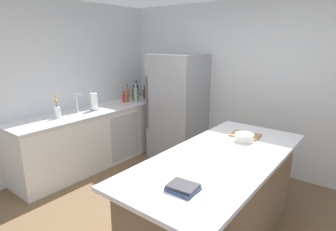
# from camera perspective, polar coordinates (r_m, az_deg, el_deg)

# --- Properties ---
(wall_rear) EXTENTS (6.00, 0.10, 2.60)m
(wall_rear) POSITION_cam_1_polar(r_m,az_deg,el_deg) (4.48, 17.85, 5.55)
(wall_rear) COLOR silver
(wall_rear) RESTS_ON ground_plane
(wall_left) EXTENTS (0.10, 6.00, 2.60)m
(wall_left) POSITION_cam_1_polar(r_m,az_deg,el_deg) (4.46, -26.00, 4.70)
(wall_left) COLOR silver
(wall_left) RESTS_ON ground_plane
(counter_run_left) EXTENTS (0.68, 2.71, 0.92)m
(counter_run_left) POSITION_cam_1_polar(r_m,az_deg,el_deg) (4.73, -14.53, -4.23)
(counter_run_left) COLOR silver
(counter_run_left) RESTS_ON ground_plane
(kitchen_island) EXTENTS (0.99, 2.27, 0.92)m
(kitchen_island) POSITION_cam_1_polar(r_m,az_deg,el_deg) (2.94, 10.45, -16.32)
(kitchen_island) COLOR #7A6047
(kitchen_island) RESTS_ON ground_plane
(refrigerator) EXTENTS (0.83, 0.77, 1.79)m
(refrigerator) POSITION_cam_1_polar(r_m,az_deg,el_deg) (4.75, 2.07, 1.76)
(refrigerator) COLOR #93969B
(refrigerator) RESTS_ON ground_plane
(sink_faucet) EXTENTS (0.15, 0.05, 0.30)m
(sink_faucet) POSITION_cam_1_polar(r_m,az_deg,el_deg) (4.46, -18.19, 2.53)
(sink_faucet) COLOR silver
(sink_faucet) RESTS_ON counter_run_left
(flower_vase) EXTENTS (0.09, 0.09, 0.34)m
(flower_vase) POSITION_cam_1_polar(r_m,az_deg,el_deg) (4.25, -21.89, 0.82)
(flower_vase) COLOR silver
(flower_vase) RESTS_ON counter_run_left
(paper_towel_roll) EXTENTS (0.14, 0.14, 0.31)m
(paper_towel_roll) POSITION_cam_1_polar(r_m,az_deg,el_deg) (4.55, -15.01, 2.71)
(paper_towel_roll) COLOR gray
(paper_towel_roll) RESTS_ON counter_run_left
(soda_bottle) EXTENTS (0.06, 0.06, 0.30)m
(soda_bottle) POSITION_cam_1_polar(r_m,az_deg,el_deg) (5.36, -3.89, 4.90)
(soda_bottle) COLOR silver
(soda_bottle) RESTS_ON counter_run_left
(syrup_bottle) EXTENTS (0.07, 0.07, 0.25)m
(syrup_bottle) POSITION_cam_1_polar(r_m,az_deg,el_deg) (5.31, -4.76, 4.47)
(syrup_bottle) COLOR #5B3319
(syrup_bottle) RESTS_ON counter_run_left
(wine_bottle) EXTENTS (0.07, 0.07, 0.35)m
(wine_bottle) POSITION_cam_1_polar(r_m,az_deg,el_deg) (5.31, -6.51, 4.92)
(wine_bottle) COLOR #19381E
(wine_bottle) RESTS_ON counter_run_left
(whiskey_bottle) EXTENTS (0.08, 0.08, 0.28)m
(whiskey_bottle) POSITION_cam_1_polar(r_m,az_deg,el_deg) (5.22, -7.01, 4.41)
(whiskey_bottle) COLOR brown
(whiskey_bottle) RESTS_ON counter_run_left
(gin_bottle) EXTENTS (0.08, 0.08, 0.36)m
(gin_bottle) POSITION_cam_1_polar(r_m,az_deg,el_deg) (5.07, -6.66, 4.47)
(gin_bottle) COLOR #8CB79E
(gin_bottle) RESTS_ON counter_run_left
(vinegar_bottle) EXTENTS (0.05, 0.05, 0.33)m
(vinegar_bottle) POSITION_cam_1_polar(r_m,az_deg,el_deg) (5.07, -8.32, 4.24)
(vinegar_bottle) COLOR #994C23
(vinegar_bottle) RESTS_ON counter_run_left
(hot_sauce_bottle) EXTENTS (0.05, 0.05, 0.20)m
(hot_sauce_bottle) POSITION_cam_1_polar(r_m,az_deg,el_deg) (5.03, -9.12, 3.57)
(hot_sauce_bottle) COLOR red
(hot_sauce_bottle) RESTS_ON counter_run_left
(cookbook_stack) EXTENTS (0.23, 0.19, 0.05)m
(cookbook_stack) POSITION_cam_1_polar(r_m,az_deg,el_deg) (2.10, 3.09, -14.63)
(cookbook_stack) COLOR #334770
(cookbook_stack) RESTS_ON kitchen_island
(mixing_bowl) EXTENTS (0.20, 0.20, 0.09)m
(mixing_bowl) POSITION_cam_1_polar(r_m,az_deg,el_deg) (3.15, 15.45, -4.38)
(mixing_bowl) COLOR silver
(mixing_bowl) RESTS_ON kitchen_island
(cutting_board) EXTENTS (0.33, 0.26, 0.02)m
(cutting_board) POSITION_cam_1_polar(r_m,az_deg,el_deg) (3.33, 15.69, -3.93)
(cutting_board) COLOR #9E7042
(cutting_board) RESTS_ON kitchen_island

